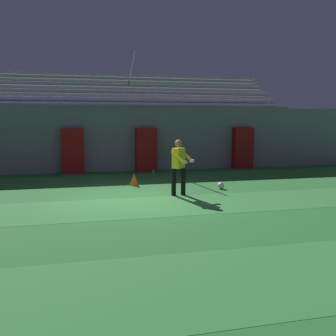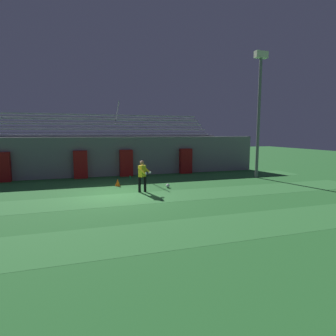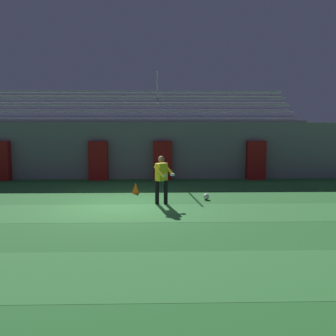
% 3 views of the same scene
% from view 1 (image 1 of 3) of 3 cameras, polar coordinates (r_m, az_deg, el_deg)
% --- Properties ---
extents(ground_plane, '(80.00, 80.00, 0.00)m').
position_cam_1_polar(ground_plane, '(11.28, -5.28, -4.52)').
color(ground_plane, '#286B2D').
extents(turf_stripe_near, '(28.00, 2.48, 0.01)m').
position_cam_1_polar(turf_stripe_near, '(5.66, 4.38, -16.34)').
color(turf_stripe_near, '#337A38').
rests_on(turf_stripe_near, ground).
extents(turf_stripe_mid, '(28.00, 2.48, 0.01)m').
position_cam_1_polar(turf_stripe_mid, '(10.26, -4.39, -5.65)').
color(turf_stripe_mid, '#337A38').
rests_on(turf_stripe_mid, ground).
extents(turf_stripe_far, '(28.00, 2.48, 0.01)m').
position_cam_1_polar(turf_stripe_far, '(15.09, -7.54, -1.62)').
color(turf_stripe_far, '#337A38').
rests_on(turf_stripe_far, ground).
extents(back_wall, '(24.00, 0.60, 2.80)m').
position_cam_1_polar(back_wall, '(17.53, -8.57, 4.14)').
color(back_wall, gray).
rests_on(back_wall, ground).
extents(padding_pillar_gate_left, '(0.91, 0.44, 1.89)m').
position_cam_1_polar(padding_pillar_gate_left, '(16.93, -13.65, 2.39)').
color(padding_pillar_gate_left, maroon).
rests_on(padding_pillar_gate_left, ground).
extents(padding_pillar_gate_right, '(0.91, 0.44, 1.89)m').
position_cam_1_polar(padding_pillar_gate_right, '(17.23, -3.18, 2.65)').
color(padding_pillar_gate_right, maroon).
rests_on(padding_pillar_gate_right, ground).
extents(padding_pillar_far_right, '(0.91, 0.44, 1.89)m').
position_cam_1_polar(padding_pillar_far_right, '(18.64, 10.80, 2.86)').
color(padding_pillar_far_right, maroon).
rests_on(padding_pillar_far_right, ground).
extents(bleacher_stand, '(18.00, 4.05, 5.43)m').
position_cam_1_polar(bleacher_stand, '(19.85, -9.23, 4.75)').
color(bleacher_stand, gray).
rests_on(bleacher_stand, ground).
extents(goalkeeper, '(0.74, 0.74, 1.67)m').
position_cam_1_polar(goalkeeper, '(11.66, 1.61, 0.63)').
color(goalkeeper, black).
rests_on(goalkeeper, ground).
extents(soccer_ball, '(0.22, 0.22, 0.22)m').
position_cam_1_polar(soccer_ball, '(12.98, 7.69, -2.55)').
color(soccer_ball, white).
rests_on(soccer_ball, ground).
extents(traffic_cone, '(0.30, 0.30, 0.42)m').
position_cam_1_polar(traffic_cone, '(13.60, -4.94, -1.65)').
color(traffic_cone, orange).
rests_on(traffic_cone, ground).
extents(water_bottle, '(0.07, 0.07, 0.24)m').
position_cam_1_polar(water_bottle, '(15.92, -2.17, -0.69)').
color(water_bottle, green).
rests_on(water_bottle, ground).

